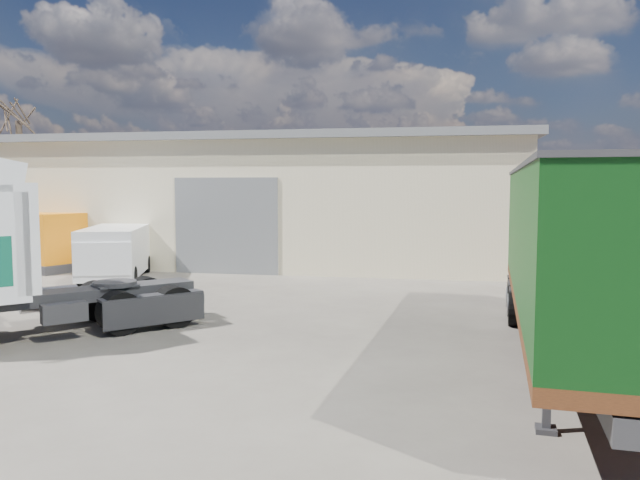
% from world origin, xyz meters
% --- Properties ---
extents(ground, '(120.00, 120.00, 0.00)m').
position_xyz_m(ground, '(0.00, 0.00, 0.00)').
color(ground, '#292521').
rests_on(ground, ground).
extents(warehouse, '(30.60, 12.60, 5.42)m').
position_xyz_m(warehouse, '(-6.00, 16.00, 2.66)').
color(warehouse, beige).
rests_on(warehouse, ground).
extents(bare_tree, '(4.00, 4.00, 9.60)m').
position_xyz_m(bare_tree, '(-18.00, 20.00, 7.92)').
color(bare_tree, '#382B21').
rests_on(bare_tree, ground).
extents(tractor_unit, '(5.73, 5.87, 4.05)m').
position_xyz_m(tractor_unit, '(-3.17, -0.44, 1.71)').
color(tractor_unit, black).
rests_on(tractor_unit, ground).
extents(box_trailer, '(3.15, 11.13, 3.65)m').
position_xyz_m(box_trailer, '(8.42, -0.04, 2.23)').
color(box_trailer, '#2D2D30').
rests_on(box_trailer, ground).
extents(panel_van, '(3.16, 4.85, 1.84)m').
position_xyz_m(panel_van, '(-5.36, 7.85, 0.95)').
color(panel_van, black).
rests_on(panel_van, ground).
extents(orange_skip, '(4.16, 3.41, 2.24)m').
position_xyz_m(orange_skip, '(-9.57, 9.80, 0.98)').
color(orange_skip, '#2D2D30').
rests_on(orange_skip, ground).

